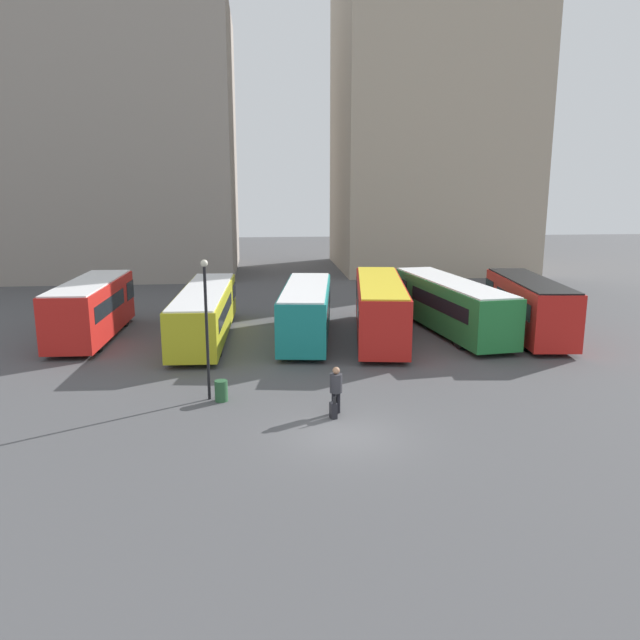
# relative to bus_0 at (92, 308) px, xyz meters

# --- Properties ---
(ground_plane) EXTENTS (160.00, 160.00, 0.00)m
(ground_plane) POSITION_rel_bus_0_xyz_m (12.18, -14.99, -1.74)
(ground_plane) COLOR #4C4C4F
(building_block_left) EXTENTS (31.55, 17.53, 24.49)m
(building_block_left) POSITION_rel_bus_0_xyz_m (-8.72, 27.52, 10.51)
(building_block_left) COLOR gray
(building_block_left) RESTS_ON ground_plane
(building_block_right) EXTENTS (17.90, 15.97, 42.58)m
(building_block_right) POSITION_rel_bus_0_xyz_m (26.25, 27.52, 19.55)
(building_block_right) COLOR tan
(building_block_right) RESTS_ON ground_plane
(bus_0) EXTENTS (2.84, 9.50, 3.22)m
(bus_0) POSITION_rel_bus_0_xyz_m (0.00, 0.00, 0.00)
(bus_0) COLOR red
(bus_0) RESTS_ON ground_plane
(bus_1) EXTENTS (2.95, 12.46, 2.79)m
(bus_1) POSITION_rel_bus_0_xyz_m (6.27, -0.60, -0.21)
(bus_1) COLOR gold
(bus_1) RESTS_ON ground_plane
(bus_2) EXTENTS (3.75, 10.29, 3.01)m
(bus_2) POSITION_rel_bus_0_xyz_m (11.87, -1.38, -0.10)
(bus_2) COLOR #19847F
(bus_2) RESTS_ON ground_plane
(bus_3) EXTENTS (4.14, 11.82, 3.24)m
(bus_3) POSITION_rel_bus_0_xyz_m (15.99, -1.40, 0.02)
(bus_3) COLOR red
(bus_3) RESTS_ON ground_plane
(bus_4) EXTENTS (4.08, 12.18, 3.02)m
(bus_4) POSITION_rel_bus_0_xyz_m (20.30, -0.37, -0.09)
(bus_4) COLOR #237A38
(bus_4) RESTS_ON ground_plane
(bus_5) EXTENTS (3.30, 9.59, 3.27)m
(bus_5) POSITION_rel_bus_0_xyz_m (24.37, -1.94, 0.03)
(bus_5) COLOR red
(bus_5) RESTS_ON ground_plane
(traveler) EXTENTS (0.55, 0.55, 1.82)m
(traveler) POSITION_rel_bus_0_xyz_m (12.13, -12.92, -0.66)
(traveler) COLOR black
(traveler) RESTS_ON ground_plane
(suitcase) EXTENTS (0.29, 0.36, 0.86)m
(suitcase) POSITION_rel_bus_0_xyz_m (11.97, -13.41, -1.43)
(suitcase) COLOR black
(suitcase) RESTS_ON ground_plane
(lamp_post_0) EXTENTS (0.28, 0.28, 5.65)m
(lamp_post_0) POSITION_rel_bus_0_xyz_m (7.24, -10.87, 1.59)
(lamp_post_0) COLOR black
(lamp_post_0) RESTS_ON ground_plane
(trash_bin) EXTENTS (0.52, 0.52, 0.85)m
(trash_bin) POSITION_rel_bus_0_xyz_m (7.74, -11.14, -1.31)
(trash_bin) COLOR #285633
(trash_bin) RESTS_ON ground_plane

